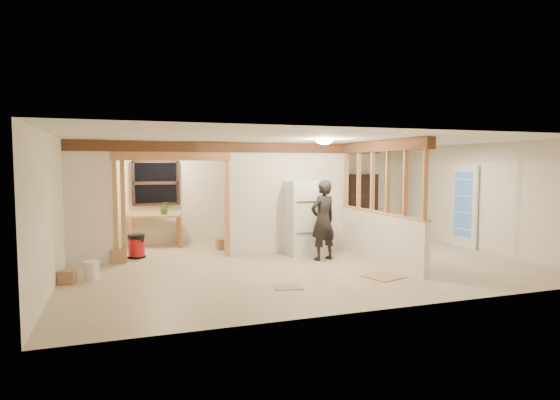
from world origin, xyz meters
name	(u,v)px	position (x,y,z in m)	size (l,w,h in m)	color
floor	(300,263)	(0.00, 0.00, -0.01)	(9.00, 6.50, 0.01)	#C4AF92
ceiling	(300,140)	(0.00, 0.00, 2.50)	(9.00, 6.50, 0.01)	white
wall_back	(256,193)	(0.00, 3.25, 1.25)	(9.00, 0.01, 2.50)	white
wall_front	(387,220)	(0.00, -3.25, 1.25)	(9.00, 0.01, 2.50)	white
wall_left	(56,209)	(-4.50, 0.00, 1.25)	(0.01, 6.50, 2.50)	white
wall_right	(479,197)	(4.50, 0.00, 1.25)	(0.01, 6.50, 2.50)	white
partition_left_stub	(88,203)	(-4.05, 1.20, 1.25)	(0.90, 0.12, 2.50)	white
partition_center	(289,198)	(0.20, 1.20, 1.25)	(2.80, 0.12, 2.50)	white
doorway_frame	(173,208)	(-2.40, 1.20, 1.10)	(2.46, 0.14, 2.20)	tan
header_beam_back	(238,147)	(-1.00, 1.20, 2.38)	(7.00, 0.18, 0.22)	brown
header_beam_right	(381,146)	(1.60, -0.40, 2.38)	(0.18, 3.30, 0.22)	brown
pony_wall	(379,238)	(1.60, -0.40, 0.50)	(0.12, 3.20, 1.00)	white
stud_partition	(380,182)	(1.60, -0.40, 1.66)	(0.14, 3.20, 1.32)	tan
window_back	(156,183)	(-2.60, 3.17, 1.55)	(1.12, 0.10, 1.10)	black
french_door	(464,206)	(4.42, 0.40, 1.00)	(0.12, 0.86, 2.00)	white
ceiling_dome_main	(324,140)	(0.30, -0.50, 2.48)	(0.36, 0.36, 0.16)	#FFEABF
ceiling_dome_util	(162,144)	(-2.50, 2.30, 2.48)	(0.32, 0.32, 0.14)	#FFEABF
hanging_bulb	(189,157)	(-2.00, 1.60, 2.18)	(0.07, 0.07, 0.07)	#FFD88C
refrigerator	(303,218)	(0.38, 0.81, 0.82)	(0.68, 0.66, 1.65)	silver
woman	(323,220)	(0.56, 0.12, 0.84)	(0.62, 0.40, 1.69)	black
work_table	(155,231)	(-2.67, 2.88, 0.40)	(1.27, 0.63, 0.80)	tan
potted_plant	(165,208)	(-2.43, 2.79, 0.96)	(0.29, 0.25, 0.32)	#2F7033
shop_vac	(136,246)	(-3.14, 1.63, 0.26)	(0.40, 0.40, 0.52)	#A91214
bookshelf	(362,205)	(3.10, 3.04, 0.87)	(0.87, 0.29, 1.73)	black
bucket	(91,270)	(-3.96, -0.12, 0.16)	(0.26, 0.26, 0.32)	silver
box_util_a	(223,244)	(-1.16, 2.02, 0.13)	(0.30, 0.26, 0.26)	#A67350
box_util_b	(119,255)	(-3.51, 1.25, 0.14)	(0.31, 0.31, 0.29)	#A67350
box_front	(67,277)	(-4.33, -0.27, 0.11)	(0.27, 0.22, 0.22)	#A67350
floor_panel_near	(383,276)	(0.97, -1.61, 0.01)	(0.60, 0.60, 0.02)	tan
floor_panel_far	(288,287)	(-0.89, -1.72, 0.01)	(0.45, 0.36, 0.01)	tan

